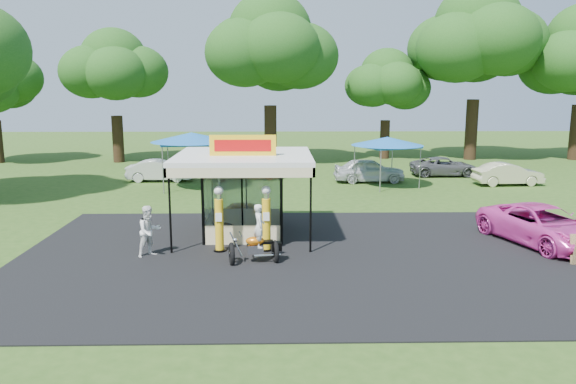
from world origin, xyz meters
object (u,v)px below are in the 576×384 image
Objects in this scene: gas_pump_right at (266,220)px; bg_car_e at (508,174)px; pink_sedan at (543,226)px; bg_car_c at (369,170)px; motorcycle at (257,239)px; kiosk_car at (248,212)px; bg_car_d at (445,167)px; spectator_west at (149,231)px; tent_west at (191,138)px; gas_pump_left at (219,221)px; gas_station_kiosk at (244,193)px; bg_car_b at (244,168)px; bg_car_a at (160,171)px; tent_east at (387,142)px.

bg_car_e is (14.80, 14.08, -0.50)m from gas_pump_right.
pink_sedan is 15.31m from bg_car_c.
kiosk_car is (-0.64, 5.89, -0.36)m from motorcycle.
spectator_west is at bearing 139.01° from bg_car_d.
gas_pump_left is at bearing -77.60° from tent_west.
gas_station_kiosk is 14.61m from bg_car_b.
gas_station_kiosk is 4.41m from spectator_west.
tent_east is at bearing -100.09° from bg_car_a.
gas_pump_right reaches higher than pink_sedan.
tent_east is at bearing 88.07° from pink_sedan.
spectator_west reaches higher than bg_car_b.
gas_pump_right is 16.94m from bg_car_b.
kiosk_car is 0.58× the size of tent_west.
gas_pump_left is 1.73m from gas_pump_right.
gas_pump_left reaches higher than bg_car_a.
bg_car_c is at bearing -107.67° from bg_car_b.
bg_car_b is 1.11× the size of bg_car_d.
motorcycle is 0.48× the size of bg_car_c.
pink_sedan is at bearing 176.02° from bg_car_d.
bg_car_c is at bearing 113.92° from bg_car_d.
bg_car_e is (21.99, -1.93, -0.00)m from bg_car_a.
bg_car_d is at bearing 56.19° from gas_pump_right.
gas_pump_left is at bearing -30.87° from spectator_west.
bg_car_a is (-6.26, 11.52, 0.21)m from kiosk_car.
kiosk_car is 18.42m from bg_car_e.
kiosk_car is at bearing 144.87° from bg_car_c.
gas_pump_right reaches higher than bg_car_d.
bg_car_c is 6.12m from bg_car_d.
tent_west is at bearing 109.29° from gas_pump_right.
bg_car_b is at bearing 40.14° from spectator_west.
bg_car_d is 6.71m from tent_east.
bg_car_e is (16.58, -2.76, -0.05)m from bg_car_b.
motorcycle reaches higher than bg_car_b.
bg_car_c is (13.53, -0.63, 0.07)m from bg_car_a.
tent_west is at bearing 98.96° from bg_car_c.
pink_sedan is (12.40, 0.77, -0.43)m from gas_pump_left.
pink_sedan is 1.21× the size of bg_car_c.
motorcycle is 0.42× the size of bg_car_b.
bg_car_a is (-7.19, 16.02, -0.50)m from gas_pump_right.
bg_car_d is 1.10× the size of bg_car_e.
bg_car_d is at bearing 47.92° from motorcycle.
bg_car_d is at bearing 68.48° from pink_sedan.
bg_car_c is at bearing 89.18° from pink_sedan.
gas_pump_left is 0.54× the size of bg_car_d.
bg_car_d is at bearing 32.97° from bg_car_e.
spectator_west is at bearing -168.88° from gas_pump_left.
bg_car_a is 19.23m from bg_car_d.
tent_west is at bearing 105.33° from bg_car_d.
tent_east is at bearing -41.13° from kiosk_car.
gas_pump_left reaches higher than kiosk_car.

